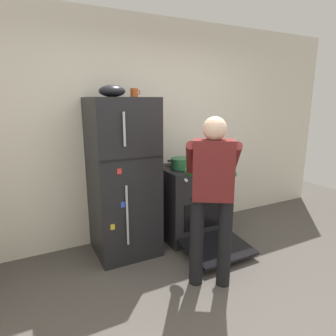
{
  "coord_description": "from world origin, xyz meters",
  "views": [
    {
      "loc": [
        -1.44,
        -1.44,
        1.74
      ],
      "look_at": [
        -0.02,
        1.32,
        1.0
      ],
      "focal_mm": 30.92,
      "sensor_mm": 36.0,
      "label": 1
    }
  ],
  "objects_px": {
    "pepper_mill": "(202,155)",
    "mixing_bowl": "(112,91)",
    "red_pot": "(181,163)",
    "coffee_mug": "(134,93)",
    "refrigerator": "(123,178)",
    "stove_range": "(190,202)",
    "person_cook": "(212,187)"
  },
  "relations": [
    {
      "from": "stove_range",
      "to": "red_pot",
      "type": "xyz_separation_m",
      "value": [
        -0.16,
        -0.03,
        0.54
      ]
    },
    {
      "from": "stove_range",
      "to": "red_pot",
      "type": "bearing_deg",
      "value": -168.68
    },
    {
      "from": "pepper_mill",
      "to": "mixing_bowl",
      "type": "bearing_deg",
      "value": -171.0
    },
    {
      "from": "pepper_mill",
      "to": "coffee_mug",
      "type": "bearing_deg",
      "value": -171.47
    },
    {
      "from": "pepper_mill",
      "to": "mixing_bowl",
      "type": "distance_m",
      "value": 1.51
    },
    {
      "from": "pepper_mill",
      "to": "mixing_bowl",
      "type": "relative_size",
      "value": 0.64
    },
    {
      "from": "stove_range",
      "to": "person_cook",
      "type": "height_order",
      "value": "person_cook"
    },
    {
      "from": "red_pot",
      "to": "coffee_mug",
      "type": "distance_m",
      "value": 0.99
    },
    {
      "from": "person_cook",
      "to": "pepper_mill",
      "type": "distance_m",
      "value": 1.33
    },
    {
      "from": "mixing_bowl",
      "to": "coffee_mug",
      "type": "bearing_deg",
      "value": 10.78
    },
    {
      "from": "coffee_mug",
      "to": "pepper_mill",
      "type": "relative_size",
      "value": 0.64
    },
    {
      "from": "person_cook",
      "to": "pepper_mill",
      "type": "bearing_deg",
      "value": 60.6
    },
    {
      "from": "coffee_mug",
      "to": "pepper_mill",
      "type": "distance_m",
      "value": 1.29
    },
    {
      "from": "refrigerator",
      "to": "red_pot",
      "type": "relative_size",
      "value": 4.94
    },
    {
      "from": "stove_range",
      "to": "coffee_mug",
      "type": "xyz_separation_m",
      "value": [
        -0.7,
        0.07,
        1.36
      ]
    },
    {
      "from": "person_cook",
      "to": "red_pot",
      "type": "distance_m",
      "value": 0.92
    },
    {
      "from": "person_cook",
      "to": "coffee_mug",
      "type": "distance_m",
      "value": 1.36
    },
    {
      "from": "person_cook",
      "to": "red_pot",
      "type": "height_order",
      "value": "person_cook"
    },
    {
      "from": "refrigerator",
      "to": "person_cook",
      "type": "relative_size",
      "value": 1.1
    },
    {
      "from": "stove_range",
      "to": "coffee_mug",
      "type": "distance_m",
      "value": 1.53
    },
    {
      "from": "stove_range",
      "to": "mixing_bowl",
      "type": "height_order",
      "value": "mixing_bowl"
    },
    {
      "from": "refrigerator",
      "to": "pepper_mill",
      "type": "bearing_deg",
      "value": 9.61
    },
    {
      "from": "red_pot",
      "to": "stove_range",
      "type": "bearing_deg",
      "value": 11.32
    },
    {
      "from": "refrigerator",
      "to": "person_cook",
      "type": "height_order",
      "value": "refrigerator"
    },
    {
      "from": "red_pot",
      "to": "mixing_bowl",
      "type": "relative_size",
      "value": 1.3
    },
    {
      "from": "stove_range",
      "to": "person_cook",
      "type": "distance_m",
      "value": 1.12
    },
    {
      "from": "red_pot",
      "to": "coffee_mug",
      "type": "relative_size",
      "value": 3.18
    },
    {
      "from": "person_cook",
      "to": "coffee_mug",
      "type": "xyz_separation_m",
      "value": [
        -0.35,
        1.0,
        0.85
      ]
    },
    {
      "from": "refrigerator",
      "to": "stove_range",
      "type": "height_order",
      "value": "refrigerator"
    },
    {
      "from": "red_pot",
      "to": "mixing_bowl",
      "type": "xyz_separation_m",
      "value": [
        -0.8,
        0.05,
        0.84
      ]
    },
    {
      "from": "coffee_mug",
      "to": "refrigerator",
      "type": "bearing_deg",
      "value": -164.6
    },
    {
      "from": "refrigerator",
      "to": "mixing_bowl",
      "type": "xyz_separation_m",
      "value": [
        -0.08,
        0.0,
        0.94
      ]
    }
  ]
}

